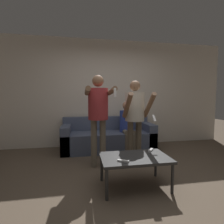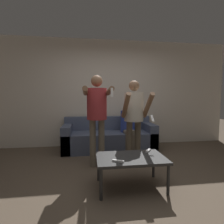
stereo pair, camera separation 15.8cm
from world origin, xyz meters
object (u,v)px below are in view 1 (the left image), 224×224
at_px(person_seated, 127,123).
at_px(coffee_table, 135,159).
at_px(person_standing_left, 98,109).
at_px(remote_near, 123,161).
at_px(remote_far, 151,150).
at_px(couch, 108,138).
at_px(person_standing_right, 135,113).

relative_size(person_seated, coffee_table, 1.23).
relative_size(person_standing_left, remote_near, 11.02).
bearing_deg(coffee_table, remote_far, 32.03).
distance_m(couch, coffee_table, 1.82).
xyz_separation_m(remote_near, remote_far, (0.52, 0.37, 0.00)).
relative_size(person_standing_right, person_seated, 1.34).
bearing_deg(couch, coffee_table, -87.37).
bearing_deg(remote_far, remote_near, -145.08).
distance_m(remote_near, remote_far, 0.64).
relative_size(person_standing_right, remote_far, 10.93).
xyz_separation_m(person_standing_left, person_standing_right, (0.67, 0.00, -0.07)).
bearing_deg(coffee_table, person_standing_left, 117.87).
bearing_deg(couch, person_standing_right, -71.68).
xyz_separation_m(person_standing_left, remote_near, (0.21, -0.96, -0.59)).
xyz_separation_m(person_standing_right, remote_far, (0.07, -0.59, -0.53)).
bearing_deg(person_seated, person_standing_right, -96.23).
relative_size(couch, coffee_table, 2.28).
bearing_deg(person_seated, coffee_table, -101.84).
bearing_deg(person_seated, couch, 160.47).
bearing_deg(person_standing_left, person_seated, 48.48).
height_order(person_standing_left, remote_far, person_standing_left).
xyz_separation_m(person_standing_left, coffee_table, (0.42, -0.79, -0.65)).
xyz_separation_m(person_standing_right, person_seated, (0.09, 0.86, -0.33)).
distance_m(person_standing_right, remote_far, 0.80).
relative_size(person_standing_right, remote_near, 10.46).
relative_size(person_seated, remote_far, 8.15).
bearing_deg(remote_far, couch, 104.06).
distance_m(person_standing_left, person_seated, 1.22).
bearing_deg(couch, remote_near, -93.51).
xyz_separation_m(person_standing_right, remote_near, (-0.46, -0.96, -0.53)).
height_order(person_standing_left, remote_near, person_standing_left).
height_order(person_standing_right, remote_near, person_standing_right).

